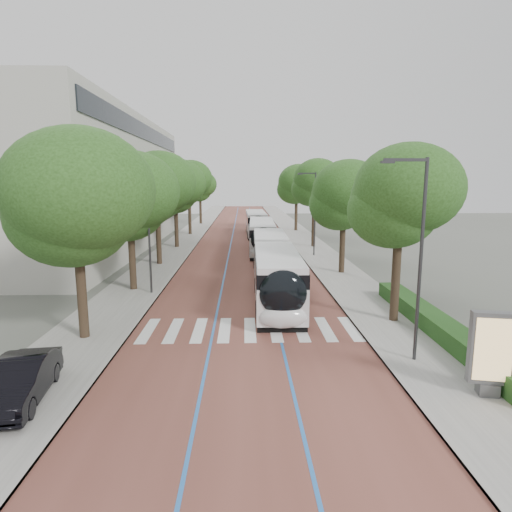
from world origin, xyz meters
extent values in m
plane|color=#51544C|center=(0.00, 0.00, 0.00)|extent=(160.00, 160.00, 0.00)
cube|color=brown|center=(0.00, 40.00, 0.01)|extent=(11.00, 140.00, 0.02)
cube|color=gray|center=(-7.50, 40.00, 0.06)|extent=(4.00, 140.00, 0.12)
cube|color=gray|center=(7.50, 40.00, 0.06)|extent=(4.00, 140.00, 0.12)
cube|color=gray|center=(-5.60, 40.00, 0.06)|extent=(0.20, 140.00, 0.14)
cube|color=gray|center=(5.60, 40.00, 0.06)|extent=(0.20, 140.00, 0.14)
cube|color=silver|center=(-4.80, 1.00, 0.03)|extent=(0.55, 3.60, 0.01)
cube|color=silver|center=(-3.55, 1.00, 0.03)|extent=(0.55, 3.60, 0.01)
cube|color=silver|center=(-2.30, 1.00, 0.03)|extent=(0.55, 3.60, 0.01)
cube|color=silver|center=(-1.05, 1.00, 0.03)|extent=(0.55, 3.60, 0.01)
cube|color=silver|center=(0.20, 1.00, 0.03)|extent=(0.55, 3.60, 0.01)
cube|color=silver|center=(1.45, 1.00, 0.03)|extent=(0.55, 3.60, 0.01)
cube|color=silver|center=(2.70, 1.00, 0.03)|extent=(0.55, 3.60, 0.01)
cube|color=silver|center=(3.95, 1.00, 0.03)|extent=(0.55, 3.60, 0.01)
cube|color=silver|center=(5.20, 1.00, 0.03)|extent=(0.55, 3.60, 0.01)
cube|color=blue|center=(-1.60, 40.00, 0.02)|extent=(0.12, 126.00, 0.01)
cube|color=blue|center=(1.60, 40.00, 0.02)|extent=(0.12, 126.00, 0.01)
cube|color=#A9A89D|center=(-19.50, 28.00, 7.00)|extent=(18.00, 40.00, 14.00)
cube|color=black|center=(-10.45, 28.00, 3.00)|extent=(0.12, 38.00, 1.60)
cube|color=black|center=(-10.45, 28.00, 6.20)|extent=(0.12, 38.00, 1.60)
cube|color=black|center=(-10.45, 28.00, 9.40)|extent=(0.12, 38.00, 1.60)
cube|color=black|center=(-10.45, 28.00, 12.40)|extent=(0.12, 38.00, 1.60)
cube|color=#1C4417|center=(9.10, 0.00, 0.52)|extent=(1.20, 14.00, 0.80)
cylinder|color=#303033|center=(6.80, -3.00, 4.12)|extent=(0.14, 0.14, 8.00)
cube|color=#303033|center=(6.00, -3.00, 8.02)|extent=(1.70, 0.12, 0.12)
cube|color=#303033|center=(5.30, -3.00, 7.94)|extent=(0.50, 0.20, 0.10)
cylinder|color=#303033|center=(6.80, 22.00, 4.12)|extent=(0.14, 0.14, 8.00)
cube|color=#303033|center=(6.00, 22.00, 8.02)|extent=(1.70, 0.12, 0.12)
cube|color=#303033|center=(5.30, 22.00, 7.94)|extent=(0.50, 0.20, 0.10)
cylinder|color=#303033|center=(-6.10, 8.00, 4.12)|extent=(0.14, 0.14, 8.00)
cylinder|color=black|center=(-7.50, 0.00, 2.22)|extent=(0.44, 0.44, 4.43)
ellipsoid|color=#1F3F14|center=(-7.50, 0.00, 6.25)|extent=(6.48, 6.48, 5.50)
cylinder|color=black|center=(-7.50, 9.00, 2.14)|extent=(0.44, 0.44, 4.27)
ellipsoid|color=#1F3F14|center=(-7.50, 9.00, 6.02)|extent=(6.06, 6.06, 5.15)
cylinder|color=black|center=(-7.50, 18.00, 2.33)|extent=(0.44, 0.44, 4.67)
ellipsoid|color=#1F3F14|center=(-7.50, 18.00, 6.58)|extent=(6.22, 6.22, 5.29)
cylinder|color=black|center=(-7.50, 28.00, 2.30)|extent=(0.44, 0.44, 4.59)
ellipsoid|color=#1F3F14|center=(-7.50, 28.00, 6.47)|extent=(6.17, 6.17, 5.24)
cylinder|color=black|center=(-7.50, 40.00, 2.51)|extent=(0.44, 0.44, 5.02)
ellipsoid|color=#1F3F14|center=(-7.50, 40.00, 7.07)|extent=(5.83, 5.83, 4.96)
cylinder|color=black|center=(-7.50, 55.00, 2.21)|extent=(0.44, 0.44, 4.42)
ellipsoid|color=#1F3F14|center=(-7.50, 55.00, 6.23)|extent=(5.16, 5.16, 4.39)
cylinder|color=black|center=(7.70, 2.00, 2.23)|extent=(0.44, 0.44, 4.46)
ellipsoid|color=#1F3F14|center=(7.70, 2.00, 6.29)|extent=(5.28, 5.28, 4.49)
cylinder|color=black|center=(7.70, 14.00, 2.12)|extent=(0.44, 0.44, 4.23)
ellipsoid|color=#1F3F14|center=(7.70, 14.00, 5.96)|extent=(5.60, 5.60, 4.76)
cylinder|color=black|center=(7.70, 28.00, 2.46)|extent=(0.44, 0.44, 4.91)
ellipsoid|color=#1F3F14|center=(7.70, 28.00, 6.92)|extent=(5.27, 5.27, 4.48)
cylinder|color=black|center=(7.70, 44.00, 2.36)|extent=(0.44, 0.44, 4.72)
ellipsoid|color=#1F3F14|center=(7.70, 44.00, 6.65)|extent=(6.02, 6.02, 5.12)
cylinder|color=black|center=(1.93, 10.11, 1.77)|extent=(2.31, 0.94, 2.30)
cube|color=silver|center=(1.84, 4.98, 1.26)|extent=(2.66, 9.40, 1.82)
cube|color=black|center=(1.84, 4.98, 2.40)|extent=(2.69, 9.21, 0.97)
cube|color=silver|center=(1.84, 4.98, 3.04)|extent=(2.60, 9.21, 0.31)
cube|color=black|center=(1.84, 4.98, 0.17)|extent=(2.60, 9.03, 0.35)
cube|color=silver|center=(2.00, 14.43, 1.26)|extent=(2.63, 7.78, 1.82)
cube|color=black|center=(2.00, 14.43, 2.40)|extent=(2.67, 7.63, 0.97)
cube|color=silver|center=(2.00, 14.43, 3.04)|extent=(2.58, 7.63, 0.31)
cube|color=black|center=(2.00, 14.43, 0.17)|extent=(2.57, 7.47, 0.35)
ellipsoid|color=black|center=(1.76, 0.45, 2.00)|extent=(2.37, 1.14, 2.28)
ellipsoid|color=silver|center=(1.76, 0.40, 0.86)|extent=(2.37, 1.04, 1.14)
cylinder|color=black|center=(0.67, 2.72, 0.50)|extent=(0.32, 1.00, 1.00)
cylinder|color=black|center=(2.93, 2.68, 0.50)|extent=(0.32, 1.00, 1.00)
cylinder|color=black|center=(0.90, 16.12, 0.50)|extent=(0.32, 1.00, 1.00)
cylinder|color=black|center=(3.16, 16.08, 0.50)|extent=(0.32, 1.00, 1.00)
cylinder|color=black|center=(0.76, 8.08, 0.50)|extent=(0.32, 1.00, 1.00)
cylinder|color=black|center=(3.02, 8.04, 0.50)|extent=(0.32, 1.00, 1.00)
cube|color=silver|center=(1.81, 25.24, 1.26)|extent=(2.76, 12.05, 1.82)
cube|color=black|center=(1.81, 25.24, 2.40)|extent=(2.79, 11.81, 0.97)
cube|color=silver|center=(1.81, 25.24, 3.04)|extent=(2.70, 11.81, 0.31)
cube|color=black|center=(1.81, 25.24, 0.17)|extent=(2.70, 11.57, 0.35)
ellipsoid|color=black|center=(1.68, 19.39, 2.00)|extent=(2.37, 1.15, 2.28)
ellipsoid|color=silver|center=(1.68, 19.34, 0.86)|extent=(2.37, 1.05, 1.14)
cylinder|color=black|center=(0.60, 21.67, 0.50)|extent=(0.32, 1.01, 1.00)
cylinder|color=black|center=(2.86, 21.62, 0.50)|extent=(0.32, 1.01, 1.00)
cylinder|color=black|center=(0.76, 29.06, 0.50)|extent=(0.32, 1.01, 1.00)
cylinder|color=black|center=(3.02, 29.01, 0.50)|extent=(0.32, 1.01, 1.00)
cube|color=silver|center=(1.61, 39.01, 1.26)|extent=(2.68, 12.04, 1.82)
cube|color=black|center=(1.61, 39.01, 2.40)|extent=(2.72, 11.80, 0.97)
cube|color=silver|center=(1.61, 39.01, 3.04)|extent=(2.63, 11.80, 0.31)
cube|color=black|center=(1.61, 39.01, 0.17)|extent=(2.63, 11.56, 0.35)
ellipsoid|color=black|center=(1.70, 33.16, 2.00)|extent=(2.37, 1.14, 2.28)
ellipsoid|color=silver|center=(1.70, 33.11, 0.86)|extent=(2.37, 1.04, 1.14)
cylinder|color=black|center=(0.53, 35.39, 0.50)|extent=(0.32, 1.00, 1.00)
cylinder|color=black|center=(2.79, 35.43, 0.50)|extent=(0.32, 1.00, 1.00)
cylinder|color=black|center=(0.42, 42.79, 0.50)|extent=(0.32, 1.00, 1.00)
cylinder|color=black|center=(2.68, 42.83, 0.50)|extent=(0.32, 1.00, 1.00)
cube|color=#59595B|center=(8.11, -5.96, 0.33)|extent=(0.74, 0.65, 0.43)
cube|color=#59595B|center=(8.11, -5.96, 1.78)|extent=(1.44, 0.65, 2.46)
cube|color=#F1C780|center=(8.07, -6.16, 1.78)|extent=(1.16, 0.26, 2.14)
imported|color=black|center=(-7.38, -5.92, 0.83)|extent=(2.05, 4.45, 1.41)
camera|label=1|loc=(-0.09, -19.16, 7.21)|focal=30.00mm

